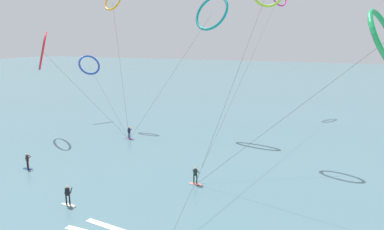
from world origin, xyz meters
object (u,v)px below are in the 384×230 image
surfer_coral (195,177)px  kite_cobalt (89,65)px  surfer_ivory (68,197)px  kite_amber (113,2)px  surfer_navy (28,162)px  surfer_violet (129,134)px  kite_teal (211,13)px  kite_crimson (43,51)px

surfer_coral → kite_cobalt: bearing=137.2°
surfer_ivory → kite_amber: size_ratio=0.08×
surfer_navy → surfer_violet: same height
kite_teal → kite_crimson: kite_teal is taller
kite_amber → surfer_ivory: bearing=-51.7°
kite_teal → kite_cobalt: bearing=-162.0°
surfer_navy → kite_crimson: (-8.99, 12.19, 10.90)m
surfer_navy → surfer_ivory: (9.66, -4.86, 0.00)m
surfer_ivory → kite_teal: (2.15, 27.64, 16.05)m
surfer_coral → surfer_violet: (-14.15, 10.75, 0.00)m
surfer_navy → kite_teal: size_ratio=0.09×
surfer_ivory → surfer_violet: size_ratio=1.00×
kite_teal → kite_crimson: (-20.80, -10.59, -5.16)m
kite_amber → surfer_coral: bearing=-30.8°
kite_amber → kite_teal: kite_amber is taller
surfer_violet → kite_amber: bearing=-28.1°
surfer_navy → surfer_coral: (17.56, 3.18, 0.00)m
surfer_ivory → kite_cobalt: size_ratio=0.11×
kite_crimson → kite_teal: bearing=72.1°
surfer_ivory → kite_amber: 36.46m
surfer_navy → surfer_violet: size_ratio=1.00×
surfer_navy → surfer_coral: size_ratio=1.00×
surfer_violet → kite_crimson: kite_crimson is taller
surfer_ivory → kite_teal: bearing=-114.3°
kite_teal → surfer_navy: bearing=-98.8°
surfer_violet → kite_amber: (-8.25, 9.25, 18.24)m
surfer_violet → surfer_navy: bearing=96.4°
surfer_coral → kite_crimson: bearing=154.2°
surfer_coral → kite_crimson: kite_crimson is taller
surfer_ivory → kite_teal: kite_teal is taller
surfer_violet → kite_teal: (8.40, 8.86, 16.05)m
surfer_navy → kite_amber: kite_amber is taller
surfer_violet → kite_teal: kite_teal is taller
kite_amber → kite_cobalt: kite_amber is taller
kite_teal → kite_crimson: bearing=-134.4°
kite_amber → kite_teal: bearing=9.6°
surfer_coral → kite_teal: 25.98m
surfer_navy → surfer_violet: 14.34m
kite_cobalt → kite_amber: bearing=-57.4°
surfer_navy → kite_teal: 30.27m
surfer_ivory → surfer_navy: bearing=-46.6°
surfer_coral → kite_amber: size_ratio=0.08×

